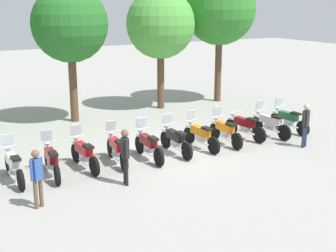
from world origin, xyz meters
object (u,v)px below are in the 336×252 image
(motorcycle_0, at_px, (14,165))
(motorcycle_3, at_px, (116,149))
(motorcycle_1, at_px, (51,160))
(motorcycle_5, at_px, (175,140))
(motorcycle_6, at_px, (200,135))
(motorcycle_7, at_px, (225,131))
(motorcycle_2, at_px, (84,153))
(motorcycle_10, at_px, (288,119))
(motorcycle_4, at_px, (148,145))
(tree_3, at_px, (220,9))
(person_2, at_px, (125,153))
(tree_1, at_px, (70,25))
(motorcycle_8, at_px, (244,126))
(person_1, at_px, (306,122))
(person_0, at_px, (37,174))
(motorcycle_9, at_px, (269,123))
(tree_2, at_px, (161,25))

(motorcycle_0, bearing_deg, motorcycle_3, -91.67)
(motorcycle_1, height_order, motorcycle_5, same)
(motorcycle_6, relative_size, motorcycle_7, 1.00)
(motorcycle_2, distance_m, motorcycle_10, 9.01)
(motorcycle_0, relative_size, motorcycle_4, 1.00)
(motorcycle_6, height_order, tree_3, tree_3)
(person_2, xyz_separation_m, tree_1, (1.00, 8.11, 3.33))
(motorcycle_8, bearing_deg, motorcycle_6, 88.21)
(motorcycle_0, relative_size, person_1, 1.31)
(motorcycle_5, bearing_deg, person_0, 111.65)
(motorcycle_0, xyz_separation_m, motorcycle_5, (5.63, -0.04, 0.00))
(motorcycle_3, relative_size, motorcycle_7, 1.00)
(person_2, bearing_deg, motorcycle_5, 44.09)
(motorcycle_5, distance_m, motorcycle_9, 4.50)
(motorcycle_3, xyz_separation_m, tree_3, (8.79, 6.73, 4.39))
(motorcycle_2, height_order, motorcycle_9, same)
(motorcycle_5, height_order, person_1, person_1)
(person_0, distance_m, tree_2, 12.69)
(motorcycle_4, bearing_deg, motorcycle_3, 83.18)
(tree_1, bearing_deg, motorcycle_0, -121.97)
(motorcycle_6, xyz_separation_m, tree_3, (5.42, 6.72, 4.39))
(motorcycle_3, bearing_deg, motorcycle_6, -84.12)
(motorcycle_0, bearing_deg, motorcycle_1, -97.29)
(motorcycle_6, bearing_deg, motorcycle_5, 90.38)
(motorcycle_6, distance_m, motorcycle_10, 4.51)
(motorcycle_7, height_order, tree_3, tree_3)
(motorcycle_2, relative_size, motorcycle_9, 1.00)
(motorcycle_6, bearing_deg, tree_2, -19.09)
(tree_3, bearing_deg, tree_2, -179.15)
(motorcycle_4, distance_m, tree_3, 11.20)
(motorcycle_1, relative_size, motorcycle_10, 1.00)
(person_2, xyz_separation_m, tree_2, (5.72, 8.57, 3.21))
(motorcycle_2, bearing_deg, motorcycle_6, -94.41)
(motorcycle_1, relative_size, tree_3, 0.32)
(motorcycle_4, distance_m, tree_1, 7.45)
(motorcycle_3, distance_m, motorcycle_5, 2.25)
(motorcycle_0, height_order, motorcycle_5, same)
(person_2, distance_m, tree_3, 13.26)
(motorcycle_2, xyz_separation_m, motorcycle_4, (2.26, -0.20, 0.00))
(motorcycle_8, bearing_deg, person_0, 97.81)
(motorcycle_6, distance_m, motorcycle_8, 2.26)
(motorcycle_10, height_order, person_2, person_2)
(motorcycle_0, relative_size, tree_1, 0.36)
(motorcycle_8, relative_size, tree_2, 0.37)
(motorcycle_4, bearing_deg, person_2, 138.23)
(motorcycle_10, bearing_deg, motorcycle_8, 85.03)
(person_2, relative_size, tree_3, 0.25)
(motorcycle_8, bearing_deg, person_1, -155.94)
(motorcycle_5, distance_m, person_0, 5.86)
(motorcycle_7, bearing_deg, tree_1, 34.98)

